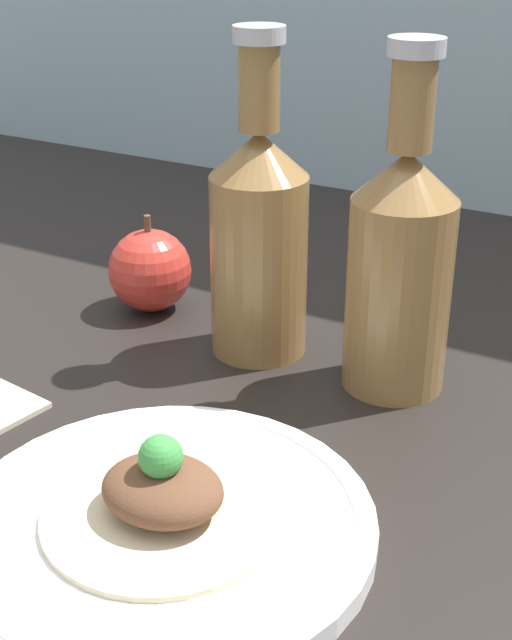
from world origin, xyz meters
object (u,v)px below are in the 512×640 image
Objects in this scene: plate at (164,523)px; cider_bottle_right at (400,262)px; apple at (150,270)px; cider_bottle_left at (259,235)px; plated_food at (163,496)px.

cider_bottle_right reaches higher than plate.
plate is at bearing -53.10° from apple.
cider_bottle_left is 11.56cm from cider_bottle_right.
cider_bottle_right is (11.56, 0.00, 0.00)cm from cider_bottle_left.
cider_bottle_left is 2.90× the size of apple.
cider_bottle_left is at bearing -9.67° from apple.
plated_food is 0.55× the size of cider_bottle_left.
cider_bottle_left is at bearing 106.48° from plated_food.
plate is at bearing -73.52° from cider_bottle_left.
apple is (-23.67, 2.06, -6.12)cm from cider_bottle_right.
plate is 2.80× the size of apple.
apple is (-12.11, 2.06, -6.12)cm from cider_bottle_left.
apple is (-18.98, 25.28, 0.86)cm from plated_food.
plated_food is 24.69cm from cider_bottle_right.
plate is 25.79cm from cider_bottle_left.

